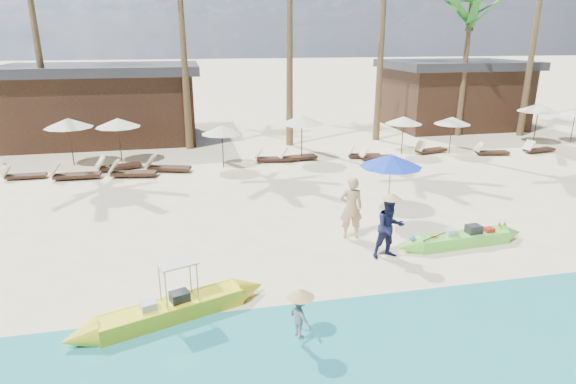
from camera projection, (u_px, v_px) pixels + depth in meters
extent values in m
plane|color=#FEEDBC|center=(320.00, 253.00, 13.57)|extent=(240.00, 240.00, 0.00)
cube|color=tan|center=(394.00, 367.00, 8.92)|extent=(240.00, 4.50, 0.01)
cube|color=#63DB42|center=(462.00, 240.00, 14.04)|extent=(2.93, 0.81, 0.35)
cube|color=white|center=(462.00, 239.00, 14.03)|extent=(2.52, 0.61, 0.16)
cube|color=#262628|center=(473.00, 230.00, 14.06)|extent=(0.43, 0.35, 0.32)
cube|color=silver|center=(451.00, 233.00, 13.91)|extent=(0.34, 0.30, 0.26)
cube|color=#A82716|center=(489.00, 231.00, 14.17)|extent=(0.29, 0.25, 0.20)
cylinder|color=#A82716|center=(434.00, 238.00, 13.80)|extent=(0.20, 0.20, 0.08)
cylinder|color=#262628|center=(428.00, 241.00, 13.65)|extent=(0.18, 0.18, 0.07)
sphere|color=tan|center=(419.00, 240.00, 13.61)|extent=(0.16, 0.16, 0.16)
cylinder|color=yellow|center=(499.00, 228.00, 14.40)|extent=(0.13, 0.13, 0.16)
cylinder|color=yellow|center=(504.00, 228.00, 14.45)|extent=(0.13, 0.13, 0.16)
cube|color=yellow|center=(172.00, 311.00, 10.39)|extent=(3.16, 1.65, 0.37)
cube|color=white|center=(172.00, 310.00, 10.39)|extent=(2.69, 1.34, 0.17)
cube|color=#262628|center=(180.00, 298.00, 10.41)|extent=(0.48, 0.43, 0.30)
cube|color=silver|center=(148.00, 308.00, 10.08)|extent=(0.39, 0.36, 0.26)
cube|color=beige|center=(177.00, 263.00, 10.15)|extent=(0.92, 0.77, 0.03)
imported|color=tan|center=(351.00, 208.00, 14.34)|extent=(0.76, 0.55, 1.91)
imported|color=#141739|center=(390.00, 228.00, 13.07)|extent=(0.90, 0.72, 1.76)
imported|color=gray|center=(300.00, 316.00, 9.38)|extent=(0.57, 0.70, 0.95)
cylinder|color=#99999E|center=(389.00, 187.00, 15.92)|extent=(0.05, 0.05, 2.13)
cone|color=blue|center=(391.00, 160.00, 15.63)|extent=(2.04, 2.04, 0.42)
cylinder|color=#342015|center=(71.00, 143.00, 22.41)|extent=(0.05, 0.05, 2.17)
cone|color=beige|center=(68.00, 123.00, 22.12)|extent=(2.17, 2.17, 0.43)
cube|color=#342015|center=(26.00, 176.00, 20.56)|extent=(1.61, 0.53, 0.11)
cube|color=beige|center=(7.00, 170.00, 20.32)|extent=(0.36, 0.52, 0.47)
cube|color=#342015|center=(77.00, 175.00, 20.52)|extent=(1.89, 0.63, 0.13)
cube|color=beige|center=(55.00, 169.00, 20.26)|extent=(0.43, 0.62, 0.55)
cylinder|color=#342015|center=(120.00, 141.00, 22.95)|extent=(0.05, 0.05, 2.08)
cone|color=beige|center=(118.00, 123.00, 22.67)|extent=(2.08, 2.08, 0.42)
cube|color=#342015|center=(134.00, 173.00, 20.82)|extent=(1.94, 0.91, 0.13)
cube|color=beige|center=(114.00, 166.00, 20.68)|extent=(0.51, 0.67, 0.55)
cube|color=#342015|center=(120.00, 166.00, 21.92)|extent=(1.94, 1.11, 0.13)
cube|color=beige|center=(100.00, 162.00, 21.44)|extent=(0.57, 0.69, 0.54)
cylinder|color=#342015|center=(223.00, 147.00, 22.11)|extent=(0.05, 0.05, 1.90)
cone|color=beige|center=(222.00, 130.00, 21.85)|extent=(1.90, 1.90, 0.38)
cube|color=#342015|center=(169.00, 168.00, 21.65)|extent=(1.98, 1.12, 0.13)
cube|color=beige|center=(151.00, 161.00, 21.61)|extent=(0.58, 0.70, 0.55)
cylinder|color=#342015|center=(302.00, 139.00, 23.31)|extent=(0.05, 0.05, 2.17)
cone|color=beige|center=(302.00, 119.00, 23.02)|extent=(2.17, 2.17, 0.43)
cube|color=#342015|center=(274.00, 159.00, 23.33)|extent=(1.80, 0.83, 0.12)
cube|color=beige|center=(259.00, 153.00, 23.20)|extent=(0.47, 0.61, 0.50)
cube|color=#342015|center=(298.00, 157.00, 23.58)|extent=(1.88, 0.77, 0.13)
cube|color=beige|center=(282.00, 152.00, 23.25)|extent=(0.47, 0.63, 0.53)
cylinder|color=#342015|center=(403.00, 136.00, 24.66)|extent=(0.05, 0.05, 1.89)
cone|color=beige|center=(404.00, 120.00, 24.41)|extent=(1.89, 1.89, 0.38)
cube|color=#342015|center=(365.00, 155.00, 24.06)|extent=(1.68, 0.80, 0.11)
cube|color=beige|center=(351.00, 150.00, 23.95)|extent=(0.45, 0.58, 0.47)
cube|color=#342015|center=(377.00, 157.00, 23.71)|extent=(1.60, 0.54, 0.11)
cube|color=beige|center=(364.00, 152.00, 23.49)|extent=(0.36, 0.52, 0.46)
cylinder|color=#342015|center=(451.00, 136.00, 24.78)|extent=(0.05, 0.05, 1.84)
cone|color=beige|center=(452.00, 121.00, 24.54)|extent=(1.84, 1.84, 0.37)
cube|color=#342015|center=(431.00, 150.00, 25.10)|extent=(1.80, 0.94, 0.12)
cube|color=beige|center=(420.00, 146.00, 24.69)|extent=(0.50, 0.63, 0.50)
cylinder|color=#342015|center=(536.00, 125.00, 26.91)|extent=(0.06, 0.06, 2.20)
cone|color=beige|center=(539.00, 108.00, 26.61)|extent=(2.20, 2.20, 0.44)
cube|color=#342015|center=(492.00, 152.00, 24.68)|extent=(1.69, 0.79, 0.11)
cube|color=beige|center=(479.00, 147.00, 24.56)|extent=(0.45, 0.58, 0.47)
cube|color=#342015|center=(539.00, 150.00, 25.22)|extent=(1.75, 0.76, 0.12)
cube|color=beige|center=(529.00, 145.00, 24.89)|extent=(0.45, 0.59, 0.50)
cylinder|color=#342015|center=(573.00, 126.00, 27.19)|extent=(0.05, 0.05, 1.95)
cone|color=beige|center=(576.00, 111.00, 26.93)|extent=(1.95, 1.95, 0.39)
cone|color=brown|center=(37.00, 44.00, 23.82)|extent=(0.40, 0.40, 10.89)
cone|color=brown|center=(184.00, 52.00, 24.61)|extent=(0.40, 0.40, 10.08)
cone|color=brown|center=(290.00, 40.00, 25.28)|extent=(0.40, 0.40, 11.26)
cone|color=brown|center=(383.00, 22.00, 26.38)|extent=(0.40, 0.40, 13.16)
cone|color=brown|center=(465.00, 68.00, 28.37)|extent=(0.40, 0.40, 8.07)
cone|color=brown|center=(533.00, 45.00, 27.93)|extent=(0.40, 0.40, 10.64)
cube|color=#342015|center=(105.00, 108.00, 27.66)|extent=(10.00, 6.00, 3.80)
cube|color=#2D2D33|center=(100.00, 69.00, 27.00)|extent=(10.80, 6.60, 0.50)
cube|color=#342015|center=(452.00, 98.00, 32.03)|extent=(8.00, 6.00, 3.80)
cube|color=#2D2D33|center=(456.00, 64.00, 31.37)|extent=(8.80, 6.60, 0.50)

